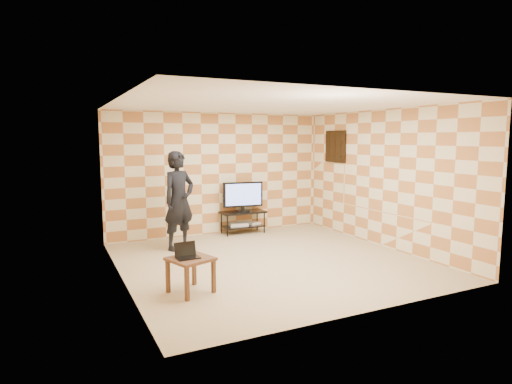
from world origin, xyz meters
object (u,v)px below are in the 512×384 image
at_px(tv_stand, 243,217).
at_px(side_table, 190,264).
at_px(person, 179,201).
at_px(tv, 243,195).

height_order(tv_stand, side_table, same).
bearing_deg(tv_stand, side_table, -125.03).
relative_size(tv_stand, side_table, 1.50).
xyz_separation_m(side_table, person, (0.52, 2.38, 0.54)).
bearing_deg(tv_stand, person, -155.75).
xyz_separation_m(tv_stand, person, (-1.68, -0.76, 0.58)).
bearing_deg(side_table, tv_stand, 54.97).
bearing_deg(side_table, tv, 54.94).
height_order(tv, person, person).
xyz_separation_m(tv_stand, side_table, (-2.20, -3.13, 0.05)).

